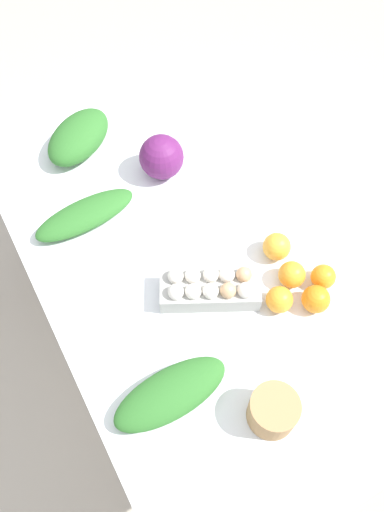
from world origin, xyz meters
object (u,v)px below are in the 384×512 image
object	(u,v)px
greens_bunch_scallion	(171,393)
orange_2	(279,300)
egg_carton	(210,288)
greens_bunch_beet_tops	(85,215)
orange_4	(323,277)
paper_bag	(273,411)
orange_0	(292,275)
cabbage_purple	(161,157)
orange_1	(277,247)
greens_bunch_kale	(79,137)
orange_3	(316,299)

from	to	relation	value
greens_bunch_scallion	orange_2	xyz separation A→B (m)	(-0.08, 0.38, 0.00)
egg_carton	greens_bunch_beet_tops	bearing A→B (deg)	143.79
greens_bunch_beet_tops	orange_4	xyz separation A→B (m)	(0.53, 0.50, 0.00)
paper_bag	orange_0	xyz separation A→B (m)	(-0.29, 0.26, -0.01)
cabbage_purple	paper_bag	xyz separation A→B (m)	(0.83, -0.13, -0.02)
greens_bunch_scallion	orange_0	bearing A→B (deg)	105.67
orange_1	orange_2	xyz separation A→B (m)	(0.14, -0.09, -0.00)
paper_bag	orange_4	distance (m)	0.41
greens_bunch_kale	orange_1	bearing A→B (deg)	26.04
orange_2	orange_4	bearing A→B (deg)	89.91
cabbage_purple	orange_1	bearing A→B (deg)	17.70
orange_1	orange_3	xyz separation A→B (m)	(0.19, -0.00, -0.00)
paper_bag	orange_1	xyz separation A→B (m)	(-0.38, 0.28, -0.01)
cabbage_purple	egg_carton	size ratio (longest dim) A/B	0.49
egg_carton	orange_2	distance (m)	0.19
egg_carton	greens_bunch_kale	distance (m)	0.71
cabbage_purple	greens_bunch_scallion	distance (m)	0.74
egg_carton	orange_1	size ratio (longest dim) A/B	3.58
cabbage_purple	greens_bunch_beet_tops	xyz separation A→B (m)	(0.06, -0.29, -0.04)
orange_3	orange_4	distance (m)	0.08
egg_carton	cabbage_purple	bearing A→B (deg)	106.21
paper_bag	orange_4	world-z (taller)	paper_bag
egg_carton	paper_bag	size ratio (longest dim) A/B	2.43
cabbage_purple	orange_3	distance (m)	0.65
cabbage_purple	orange_4	size ratio (longest dim) A/B	2.04
orange_1	orange_4	bearing A→B (deg)	22.44
orange_3	orange_2	bearing A→B (deg)	-118.92
orange_0	orange_1	distance (m)	0.10
orange_0	orange_1	size ratio (longest dim) A/B	0.94
greens_bunch_kale	greens_bunch_scallion	distance (m)	0.91
egg_carton	greens_bunch_kale	bearing A→B (deg)	125.44
orange_0	orange_4	size ratio (longest dim) A/B	1.09
greens_bunch_scallion	orange_0	world-z (taller)	orange_0
orange_0	orange_2	distance (m)	0.09
cabbage_purple	orange_3	world-z (taller)	cabbage_purple
orange_2	orange_3	distance (m)	0.10
greens_bunch_beet_tops	orange_1	size ratio (longest dim) A/B	3.96
paper_bag	orange_3	bearing A→B (deg)	125.22
greens_bunch_kale	orange_3	distance (m)	0.93
orange_2	orange_4	xyz separation A→B (m)	(0.00, 0.15, -0.00)
egg_carton	orange_0	distance (m)	0.23
orange_3	orange_4	size ratio (longest dim) A/B	1.11
egg_carton	orange_2	world-z (taller)	egg_carton
orange_1	orange_0	bearing A→B (deg)	-8.71
egg_carton	orange_3	bearing A→B (deg)	-7.89
orange_1	paper_bag	bearing A→B (deg)	-35.64
paper_bag	orange_1	size ratio (longest dim) A/B	1.48
cabbage_purple	orange_2	distance (m)	0.59
cabbage_purple	orange_4	world-z (taller)	cabbage_purple
cabbage_purple	greens_bunch_kale	xyz separation A→B (m)	(-0.23, -0.19, -0.02)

